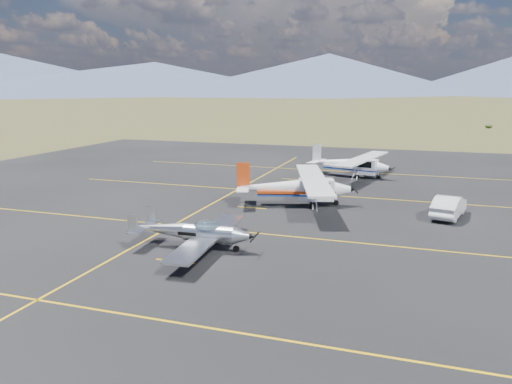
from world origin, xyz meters
The scene contains 6 objects.
ground centered at (0.00, 0.00, 0.00)m, with size 1600.00×1600.00×0.00m, color #383D1C.
apron centered at (0.00, 7.00, 0.00)m, with size 72.00×72.00×0.02m, color black.
aircraft_low_wing centered at (-2.88, -1.48, 0.87)m, with size 6.00×8.36×1.81m.
aircraft_cessna centered at (-0.40, 9.09, 1.31)m, with size 7.88×11.53×2.94m.
aircraft_plain centered at (1.62, 21.34, 1.21)m, with size 6.80×10.81×2.73m.
sedan centered at (9.35, 9.10, 0.70)m, with size 1.45×4.16×1.37m, color silver.
Camera 1 is at (7.48, -23.15, 7.97)m, focal length 35.00 mm.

